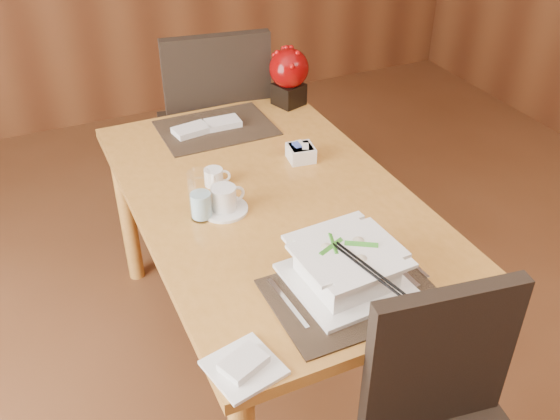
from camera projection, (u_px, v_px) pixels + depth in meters
name	position (u px, v px, depth m)	size (l,w,h in m)	color
dining_table	(271.00, 219.00, 2.18)	(0.90, 1.50, 0.75)	#C98737
placemat_near	(352.00, 294.00, 1.71)	(0.45, 0.33, 0.01)	black
placemat_far	(216.00, 128.00, 2.54)	(0.45, 0.33, 0.01)	black
soup_setting	(346.00, 267.00, 1.72)	(0.32, 0.32, 0.12)	white
coffee_cup	(224.00, 201.00, 2.03)	(0.16, 0.16, 0.09)	white
water_glass	(200.00, 195.00, 1.97)	(0.07, 0.07, 0.17)	white
creamer_jug	(214.00, 177.00, 2.17)	(0.08, 0.08, 0.06)	white
sugar_caddy	(301.00, 153.00, 2.32)	(0.09, 0.09, 0.06)	white
berry_decor	(289.00, 73.00, 2.65)	(0.17, 0.17, 0.25)	black
napkins_far	(209.00, 126.00, 2.52)	(0.28, 0.10, 0.02)	white
bread_plate	(244.00, 368.00, 1.50)	(0.16, 0.16, 0.01)	white
far_chair	(215.00, 122.00, 2.94)	(0.56, 0.56, 1.05)	black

